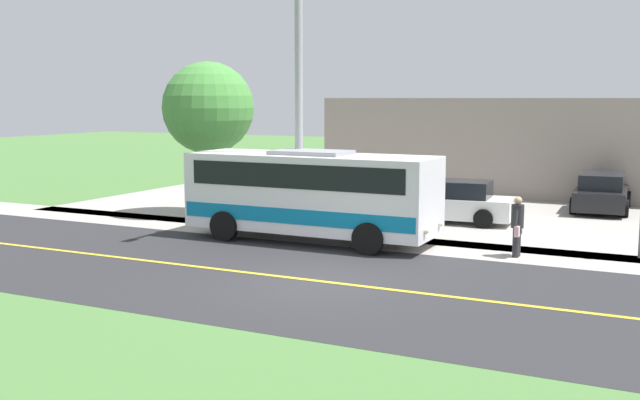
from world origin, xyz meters
name	(u,v)px	position (x,y,z in m)	size (l,w,h in m)	color
ground_plane	(321,282)	(0.00, 0.00, 0.00)	(120.00, 120.00, 0.00)	#477238
road_surface	(321,281)	(0.00, 0.00, 0.00)	(8.00, 100.00, 0.01)	#28282B
sidewalk	(398,243)	(-5.20, 0.00, 0.00)	(2.40, 100.00, 0.01)	#9E9991
parking_lot_surface	(545,216)	(-12.40, 3.00, 0.00)	(14.00, 36.00, 0.01)	#9E9991
road_centre_line	(321,281)	(0.00, 0.00, 0.01)	(0.16, 100.00, 0.00)	gold
shuttle_bus_front	(311,191)	(-4.48, -2.51, 1.50)	(2.61, 7.66, 2.72)	white
pedestrian_with_bags	(517,225)	(-4.85, 3.53, 0.88)	(0.72, 0.34, 1.65)	#262628
street_light_pole	(297,78)	(-4.89, -3.19, 4.86)	(1.97, 0.24, 8.90)	#9E9EA3
parked_car_near	(450,202)	(-9.71, 0.23, 0.69)	(2.27, 4.52, 1.45)	white
parked_car_far	(602,193)	(-14.73, 4.67, 0.69)	(4.48, 2.18, 1.45)	black
tree_curbside	(208,108)	(-7.40, -8.18, 3.89)	(3.33, 3.33, 5.58)	brown
commercial_building	(596,145)	(-21.40, 3.67, 2.13)	(10.00, 23.04, 4.26)	gray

